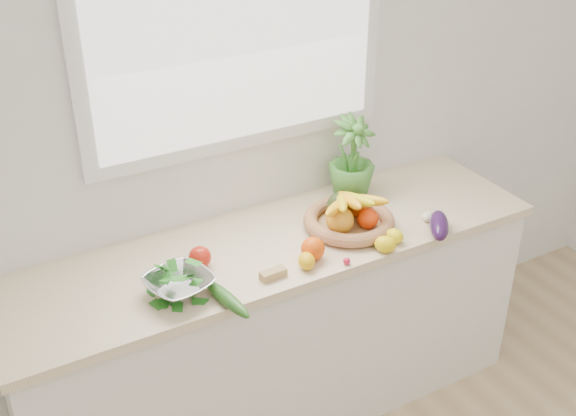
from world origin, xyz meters
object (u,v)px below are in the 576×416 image
cucumber (226,298)px  colander_with_spinach (179,281)px  apple (200,257)px  potted_herb (352,157)px  eggplant (439,225)px  fruit_basket (348,216)px

cucumber → colander_with_spinach: 0.18m
cucumber → apple: bearing=87.1°
apple → potted_herb: 0.84m
cucumber → potted_herb: 0.95m
eggplant → cucumber: eggplant is taller
potted_herb → fruit_basket: (-0.16, -0.22, -0.14)m
eggplant → potted_herb: bearing=106.8°
apple → cucumber: 0.26m
fruit_basket → colander_with_spinach: size_ratio=1.59×
apple → eggplant: size_ratio=0.42×
eggplant → colander_with_spinach: colander_with_spinach is taller
cucumber → colander_with_spinach: size_ratio=0.97×
cucumber → fruit_basket: bearing=18.7°
cucumber → fruit_basket: fruit_basket is taller
apple → potted_herb: (0.81, 0.19, 0.15)m
cucumber → eggplant: bearing=0.0°
potted_herb → cucumber: bearing=-151.5°
apple → colander_with_spinach: bearing=-136.8°
apple → cucumber: apple is taller
eggplant → fruit_basket: fruit_basket is taller
eggplant → fruit_basket: 0.37m
eggplant → cucumber: bearing=180.0°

